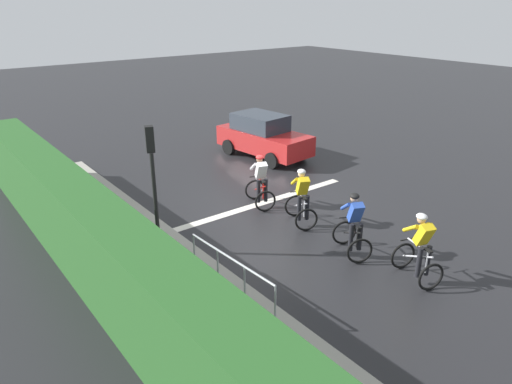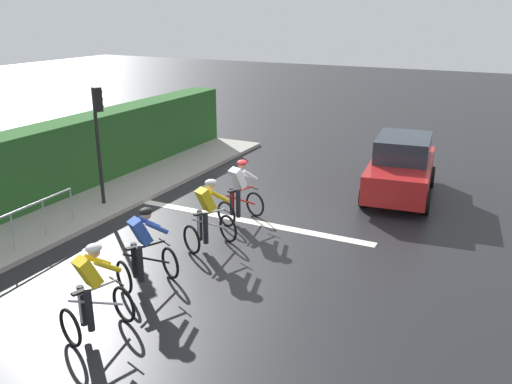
% 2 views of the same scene
% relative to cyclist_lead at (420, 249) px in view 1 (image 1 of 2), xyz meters
% --- Properties ---
extents(ground_plane, '(80.00, 80.00, 0.00)m').
position_rel_cyclist_lead_xyz_m(ground_plane, '(0.15, -5.60, -0.80)').
color(ground_plane, black).
extents(sidewalk_kerb, '(2.80, 19.26, 0.12)m').
position_rel_cyclist_lead_xyz_m(sidewalk_kerb, '(4.76, -3.60, -0.74)').
color(sidewalk_kerb, '#9E998E').
rests_on(sidewalk_kerb, ground).
extents(stone_wall_low, '(0.44, 19.26, 0.53)m').
position_rel_cyclist_lead_xyz_m(stone_wall_low, '(5.66, -3.60, -0.53)').
color(stone_wall_low, gray).
rests_on(stone_wall_low, ground).
extents(hedge_wall, '(1.10, 19.26, 2.17)m').
position_rel_cyclist_lead_xyz_m(hedge_wall, '(5.96, -3.60, 0.29)').
color(hedge_wall, '#265623').
rests_on(hedge_wall, ground).
extents(road_marking_stop_line, '(7.00, 0.30, 0.01)m').
position_rel_cyclist_lead_xyz_m(road_marking_stop_line, '(0.15, -5.74, -0.79)').
color(road_marking_stop_line, silver).
rests_on(road_marking_stop_line, ground).
extents(cyclist_lead, '(0.97, 1.23, 1.66)m').
position_rel_cyclist_lead_xyz_m(cyclist_lead, '(0.00, 0.00, 0.00)').
color(cyclist_lead, black).
rests_on(cyclist_lead, ground).
extents(cyclist_second, '(1.08, 1.27, 1.66)m').
position_rel_cyclist_lead_xyz_m(cyclist_second, '(0.29, -1.75, 0.00)').
color(cyclist_second, black).
rests_on(cyclist_second, ground).
extents(cyclist_mid, '(1.07, 1.26, 1.66)m').
position_rel_cyclist_lead_xyz_m(cyclist_mid, '(0.11, -3.87, 0.00)').
color(cyclist_mid, black).
rests_on(cyclist_mid, ground).
extents(cyclist_fourth, '(1.00, 1.24, 1.66)m').
position_rel_cyclist_lead_xyz_m(cyclist_fourth, '(0.24, -5.63, 0.00)').
color(cyclist_fourth, black).
rests_on(cyclist_fourth, ground).
extents(car_red, '(2.24, 4.27, 1.76)m').
position_rel_cyclist_lead_xyz_m(car_red, '(-3.03, -9.61, 0.08)').
color(car_red, '#B21E1E').
rests_on(car_red, ground).
extents(traffic_light_near_crossing, '(0.26, 0.30, 3.34)m').
position_rel_cyclist_lead_xyz_m(traffic_light_near_crossing, '(4.16, -4.93, 1.43)').
color(traffic_light_near_crossing, black).
rests_on(traffic_light_near_crossing, ground).
extents(pedestrian_railing_kerbside, '(0.20, 2.88, 1.03)m').
position_rel_cyclist_lead_xyz_m(pedestrian_railing_kerbside, '(3.86, -2.05, -0.03)').
color(pedestrian_railing_kerbside, '#999EA3').
rests_on(pedestrian_railing_kerbside, ground).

